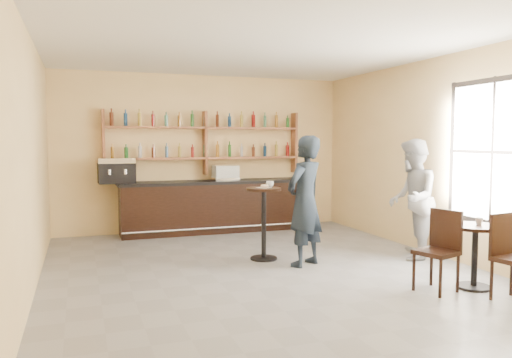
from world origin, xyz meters
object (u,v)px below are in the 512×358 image
object	(u,v)px
bar_counter	(215,206)
chair_west	(436,251)
man_main	(305,201)
cafe_table	(475,257)
espresso_machine	(117,171)
patron_second	(412,199)
pedestal_table	(264,224)
pastry_case	(225,173)

from	to	relation	value
bar_counter	chair_west	size ratio (longest dim) A/B	3.85
man_main	cafe_table	world-z (taller)	man_main
man_main	cafe_table	xyz separation A→B (m)	(1.53, -1.77, -0.57)
espresso_machine	patron_second	distance (m)	5.39
cafe_table	patron_second	xyz separation A→B (m)	(0.26, 1.62, 0.54)
chair_west	patron_second	bearing A→B (deg)	135.32
bar_counter	patron_second	distance (m)	4.05
pedestal_table	cafe_table	bearing A→B (deg)	-49.67
espresso_machine	pastry_case	bearing A→B (deg)	-2.35
espresso_machine	chair_west	xyz separation A→B (m)	(3.45, -4.85, -0.79)
cafe_table	chair_west	distance (m)	0.56
bar_counter	pedestal_table	world-z (taller)	pedestal_table
pastry_case	chair_west	bearing A→B (deg)	-71.38
espresso_machine	chair_west	distance (m)	6.00
espresso_machine	man_main	world-z (taller)	man_main
pastry_case	man_main	distance (m)	3.16
man_main	cafe_table	bearing A→B (deg)	100.90
pastry_case	cafe_table	bearing A→B (deg)	-65.71
bar_counter	patron_second	world-z (taller)	patron_second
espresso_machine	cafe_table	world-z (taller)	espresso_machine
man_main	chair_west	bearing A→B (deg)	89.71
bar_counter	pedestal_table	bearing A→B (deg)	-87.74
man_main	pedestal_table	bearing A→B (deg)	-81.24
man_main	chair_west	size ratio (longest dim) A/B	1.93
man_main	cafe_table	size ratio (longest dim) A/B	2.41
bar_counter	espresso_machine	distance (m)	2.07
man_main	bar_counter	bearing A→B (deg)	-110.07
espresso_machine	pastry_case	distance (m)	2.15
pedestal_table	pastry_case	bearing A→B (deg)	87.31
cafe_table	patron_second	world-z (taller)	patron_second
pastry_case	cafe_table	world-z (taller)	pastry_case
pedestal_table	patron_second	size ratio (longest dim) A/B	0.60
pastry_case	patron_second	bearing A→B (deg)	-53.68
espresso_machine	chair_west	world-z (taller)	espresso_machine
bar_counter	pastry_case	world-z (taller)	pastry_case
pedestal_table	man_main	size ratio (longest dim) A/B	0.58
espresso_machine	patron_second	size ratio (longest dim) A/B	0.36
man_main	chair_west	distance (m)	2.03
man_main	patron_second	bearing A→B (deg)	145.22
bar_counter	espresso_machine	xyz separation A→B (m)	(-1.93, 0.00, 0.76)
pastry_case	chair_west	xyz separation A→B (m)	(1.30, -4.85, -0.70)
espresso_machine	patron_second	xyz separation A→B (m)	(4.26, -3.29, -0.34)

